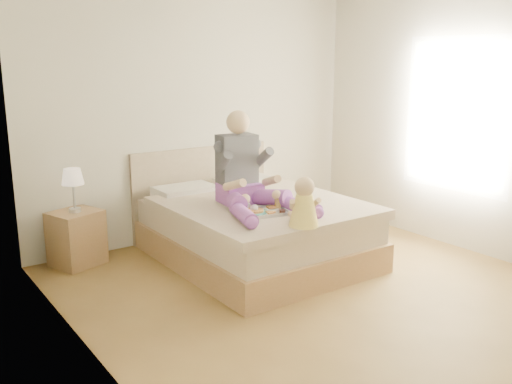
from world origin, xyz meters
TOP-DOWN VIEW (x-y plane):
  - room at (0.08, 0.01)m, footprint 4.02×4.22m
  - bed at (0.00, 1.08)m, footprint 1.70×2.18m
  - nightstand at (-1.52, 1.88)m, footprint 0.54×0.51m
  - lamp at (-1.52, 1.86)m, footprint 0.21×0.21m
  - adult at (-0.18, 0.90)m, footprint 0.77×1.14m
  - tray at (-0.22, 0.57)m, footprint 0.47×0.40m
  - baby at (-0.17, 0.07)m, footprint 0.31×0.37m

SIDE VIEW (x-z plane):
  - nightstand at x=-1.52m, z-range 0.00..0.54m
  - bed at x=0.00m, z-range -0.18..0.82m
  - tray at x=-0.22m, z-range 0.58..0.70m
  - baby at x=-0.17m, z-range 0.57..0.99m
  - lamp at x=-1.52m, z-range 0.65..1.07m
  - adult at x=-0.18m, z-range 0.42..1.33m
  - room at x=0.08m, z-range 0.15..2.87m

